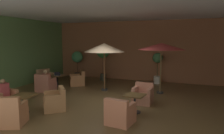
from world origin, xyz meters
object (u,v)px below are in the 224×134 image
at_px(patron_by_window, 46,77).
at_px(open_laptop, 58,75).
at_px(cafe_table_front_right, 135,100).
at_px(armchair_mid_center_north, 3,100).
at_px(iced_drink_cup, 55,74).
at_px(patron_blue_shirt, 3,89).
at_px(armchair_mid_center_east, 10,115).
at_px(patio_umbrella_center_beige, 161,47).
at_px(patio_umbrella_tall_red, 104,48).
at_px(armchair_front_right_east, 120,114).
at_px(potted_tree_left_corner, 158,64).
at_px(armchair_front_left_east, 78,80).
at_px(cafe_table_front_left, 57,78).
at_px(potted_tree_mid_right, 77,59).
at_px(armchair_front_left_south, 46,79).
at_px(armchair_mid_center_south, 55,101).
at_px(cafe_table_mid_center, 23,99).
at_px(armchair_front_left_north, 45,85).
at_px(armchair_front_right_north, 143,96).
at_px(potted_tree_mid_left, 103,54).

xyz_separation_m(patron_by_window, open_laptop, (0.02, 0.94, -0.01)).
distance_m(cafe_table_front_right, armchair_mid_center_north, 4.73).
bearing_deg(iced_drink_cup, patron_blue_shirt, -82.96).
xyz_separation_m(armchair_mid_center_east, patio_umbrella_center_beige, (3.49, 5.38, 1.83)).
height_order(armchair_mid_center_north, patio_umbrella_tall_red, patio_umbrella_tall_red).
distance_m(armchair_front_right_east, potted_tree_left_corner, 6.34).
height_order(armchair_front_left_east, patio_umbrella_center_beige, patio_umbrella_center_beige).
distance_m(cafe_table_front_right, open_laptop, 5.33).
relative_size(cafe_table_front_left, armchair_front_left_east, 0.69).
bearing_deg(patron_by_window, potted_tree_mid_right, 96.87).
bearing_deg(cafe_table_front_right, armchair_front_left_south, 155.09).
relative_size(armchair_mid_center_south, potted_tree_left_corner, 0.62).
relative_size(armchair_mid_center_east, potted_tree_mid_right, 0.60).
bearing_deg(cafe_table_mid_center, patio_umbrella_tall_red, 72.45).
distance_m(armchair_mid_center_south, patio_umbrella_center_beige, 5.21).
xyz_separation_m(armchair_mid_center_east, potted_tree_mid_right, (-2.18, 7.54, 0.89)).
height_order(cafe_table_front_left, armchair_mid_center_north, armchair_mid_center_north).
xyz_separation_m(armchair_mid_center_south, potted_tree_left_corner, (2.64, 5.90, 0.84)).
xyz_separation_m(armchair_mid_center_north, patio_umbrella_tall_red, (2.31, 3.89, 1.77)).
height_order(patio_umbrella_center_beige, patron_by_window, patio_umbrella_center_beige).
height_order(armchair_front_left_south, patio_umbrella_tall_red, patio_umbrella_tall_red).
xyz_separation_m(armchair_front_right_east, armchair_mid_center_east, (-2.94, -1.27, 0.02)).
height_order(cafe_table_front_left, open_laptop, open_laptop).
bearing_deg(patron_by_window, cafe_table_front_right, -16.02).
height_order(armchair_mid_center_south, patron_by_window, patron_by_window).
height_order(armchair_front_right_east, iced_drink_cup, armchair_front_right_east).
bearing_deg(armchair_mid_center_east, cafe_table_front_left, 110.69).
distance_m(cafe_table_front_right, armchair_mid_center_east, 3.90).
xyz_separation_m(cafe_table_front_left, patron_by_window, (0.09, -1.03, 0.19)).
xyz_separation_m(armchair_front_left_north, armchair_front_right_north, (4.82, -0.19, -0.02)).
relative_size(potted_tree_mid_left, iced_drink_cup, 19.62).
bearing_deg(armchair_front_left_east, patron_by_window, -114.14).
bearing_deg(armchair_front_right_east, open_laptop, 143.41).
bearing_deg(open_laptop, armchair_mid_center_east, -70.07).
xyz_separation_m(armchair_front_right_east, patio_umbrella_center_beige, (0.55, 4.11, 1.86)).
bearing_deg(armchair_mid_center_south, armchair_front_left_south, 132.49).
xyz_separation_m(potted_tree_mid_right, patron_by_window, (0.45, -3.76, -0.54)).
bearing_deg(potted_tree_mid_right, patron_by_window, -83.13).
distance_m(armchair_mid_center_east, iced_drink_cup, 5.07).
bearing_deg(patio_umbrella_tall_red, armchair_front_left_south, 177.21).
distance_m(armchair_front_left_north, cafe_table_front_right, 4.98).
bearing_deg(patron_by_window, armchair_front_left_east, 65.86).
distance_m(patio_umbrella_tall_red, iced_drink_cup, 3.07).
xyz_separation_m(armchair_front_left_north, armchair_front_right_east, (4.66, -2.46, -0.01)).
height_order(armchair_front_left_south, potted_tree_left_corner, potted_tree_left_corner).
bearing_deg(armchair_mid_center_east, armchair_front_right_north, 48.82).
relative_size(armchair_front_left_north, cafe_table_front_right, 1.26).
relative_size(cafe_table_front_left, open_laptop, 1.99).
bearing_deg(open_laptop, cafe_table_front_left, 139.33).
bearing_deg(potted_tree_mid_right, iced_drink_cup, -83.71).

